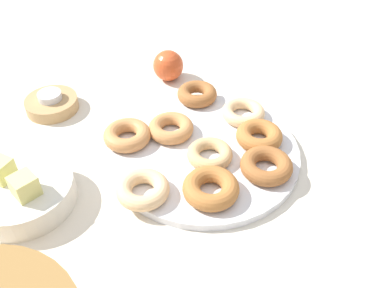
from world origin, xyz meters
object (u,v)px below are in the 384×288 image
donut_0 (266,166)px  fruit_bowl (23,193)px  melon_chunk_left (24,186)px  melon_chunk_right (0,170)px  donut_5 (127,135)px  donut_plate (204,152)px  donut_3 (210,154)px  donut_1 (197,94)px  candle_holder (52,104)px  donut_7 (211,188)px  donut_8 (259,136)px  donut_6 (171,128)px  tealight (50,96)px  apple (168,66)px  donut_2 (243,112)px  donut_4 (143,189)px

donut_0 → fruit_bowl: bearing=55.2°
melon_chunk_left → melon_chunk_right: same height
donut_5 → donut_plate: bearing=-141.8°
donut_3 → melon_chunk_left: melon_chunk_left is taller
donut_1 → melon_chunk_left: bearing=95.1°
donut_5 → melon_chunk_left: melon_chunk_left is taller
fruit_bowl → melon_chunk_right: 0.05m
candle_holder → melon_chunk_right: size_ratio=3.01×
donut_7 → donut_8: (0.03, -0.16, -0.00)m
donut_6 → tealight: (0.24, 0.12, 0.01)m
donut_3 → donut_0: bearing=-150.7°
candle_holder → tealight: size_ratio=2.22×
donut_3 → melon_chunk_right: bearing=59.8°
donut_6 → fruit_bowl: (0.04, 0.28, -0.01)m
donut_1 → melon_chunk_left: size_ratio=2.33×
donut_8 → fruit_bowl: (0.17, 0.39, -0.01)m
donut_0 → donut_8: donut_8 is taller
donut_6 → donut_0: bearing=-164.2°
candle_holder → apple: apple is taller
donut_1 → fruit_bowl: bearing=90.8°
fruit_bowl → candle_holder: bearing=-38.4°
apple → tealight: bearing=73.8°
donut_5 → fruit_bowl: size_ratio=0.52×
tealight → melon_chunk_left: (-0.23, 0.16, 0.03)m
donut_5 → donut_7: (-0.20, -0.02, 0.00)m
tealight → melon_chunk_right: bearing=134.9°
donut_7 → donut_1: bearing=-38.4°
donut_5 → candle_holder: donut_5 is taller
apple → donut_1: bearing=169.4°
donut_1 → donut_6: size_ratio=0.97×
donut_2 → tealight: (0.30, 0.26, 0.01)m
donut_0 → apple: bearing=-12.9°
donut_7 → fruit_bowl: 0.31m
melon_chunk_right → donut_0: bearing=-127.0°
fruit_bowl → donut_8: bearing=-114.1°
donut_1 → donut_3: 0.19m
donut_1 → donut_6: donut_1 is taller
donut_2 → donut_1: bearing=13.4°
candle_holder → melon_chunk_left: size_ratio=3.01×
donut_5 → fruit_bowl: 0.21m
candle_holder → fruit_bowl: bearing=141.6°
tealight → apple: bearing=-106.2°
donut_2 → donut_4: size_ratio=0.99×
donut_plate → fruit_bowl: fruit_bowl is taller
donut_0 → melon_chunk_left: size_ratio=2.53×
donut_plate → tealight: bearing=23.2°
tealight → fruit_bowl: 0.26m
donut_7 → donut_plate: bearing=-38.2°
donut_6 → tealight: bearing=26.5°
donut_0 → donut_6: 0.20m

